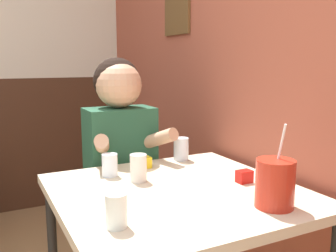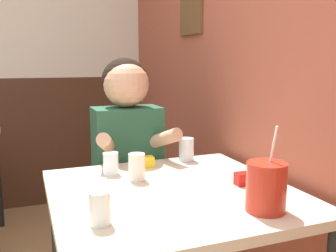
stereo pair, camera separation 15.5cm
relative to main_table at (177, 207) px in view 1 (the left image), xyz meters
name	(u,v)px [view 1 (the left image)]	position (x,y,z in m)	size (l,w,h in m)	color
brick_wall_right	(186,42)	(0.52, 0.85, 0.67)	(0.08, 4.39, 2.70)	#9E4C38
main_table	(177,207)	(0.00, 0.00, 0.00)	(0.89, 0.87, 0.75)	beige
person_seated	(121,169)	(-0.02, 0.58, 0.01)	(0.42, 0.42, 1.25)	#235138
cocktail_pitcher	(275,184)	(0.20, -0.30, 0.15)	(0.13, 0.13, 0.28)	#B22819
glass_near_pitcher	(110,165)	(-0.17, 0.28, 0.12)	(0.07, 0.07, 0.10)	silver
glass_center	(116,211)	(-0.31, -0.21, 0.12)	(0.06, 0.06, 0.10)	silver
glass_far_side	(138,168)	(-0.09, 0.16, 0.13)	(0.07, 0.07, 0.11)	silver
glass_by_brick	(181,149)	(0.22, 0.37, 0.13)	(0.07, 0.07, 0.11)	silver
condiment_ketchup	(244,177)	(0.28, -0.05, 0.10)	(0.06, 0.04, 0.05)	#B7140F
condiment_mustard	(144,163)	(0.00, 0.33, 0.10)	(0.06, 0.04, 0.05)	yellow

